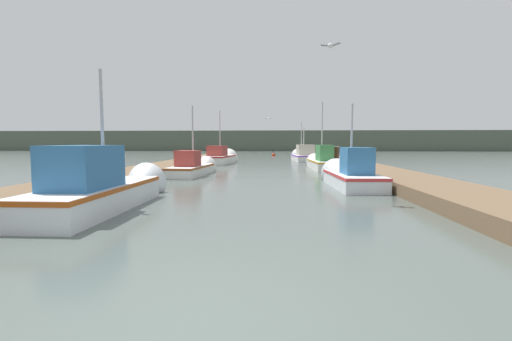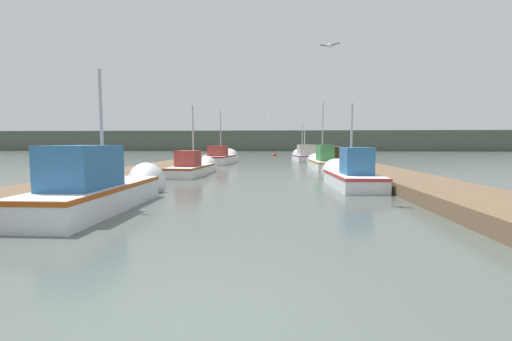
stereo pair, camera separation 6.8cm
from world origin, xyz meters
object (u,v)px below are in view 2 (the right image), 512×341
(fishing_boat_0, at_px, (105,187))
(fishing_boat_5, at_px, (304,156))
(mooring_piling_0, at_px, (308,152))
(seagull_1, at_px, (330,46))
(channel_buoy, at_px, (275,155))
(fishing_boat_6, at_px, (302,154))
(seagull_lead, at_px, (269,119))
(mooring_piling_1, at_px, (337,158))
(mooring_piling_2, at_px, (187,161))
(fishing_boat_2, at_px, (194,167))
(fishing_boat_1, at_px, (349,175))
(fishing_boat_4, at_px, (222,158))
(fishing_boat_3, at_px, (322,161))

(fishing_boat_0, height_order, fishing_boat_5, fishing_boat_0)
(mooring_piling_0, xyz_separation_m, seagull_1, (-2.25, -31.91, 3.83))
(fishing_boat_5, bearing_deg, channel_buoy, 98.87)
(fishing_boat_6, xyz_separation_m, seagull_lead, (-3.30, -8.49, 3.13))
(mooring_piling_1, bearing_deg, fishing_boat_0, -121.89)
(mooring_piling_0, height_order, seagull_lead, seagull_lead)
(fishing_boat_6, distance_m, mooring_piling_2, 17.92)
(fishing_boat_0, bearing_deg, seagull_lead, 78.78)
(fishing_boat_0, xyz_separation_m, mooring_piling_2, (-1.02, 11.76, 0.02))
(fishing_boat_6, bearing_deg, fishing_boat_2, -107.21)
(seagull_lead, bearing_deg, mooring_piling_1, -84.22)
(mooring_piling_2, height_order, seagull_lead, seagull_lead)
(fishing_boat_6, xyz_separation_m, channel_buoy, (-2.94, 6.79, -0.34))
(fishing_boat_0, relative_size, fishing_boat_1, 1.16)
(fishing_boat_0, relative_size, seagull_1, 10.06)
(fishing_boat_4, distance_m, fishing_boat_6, 11.47)
(fishing_boat_3, height_order, fishing_boat_6, fishing_boat_3)
(fishing_boat_6, bearing_deg, mooring_piling_0, 82.10)
(fishing_boat_4, xyz_separation_m, fishing_boat_6, (7.04, 9.06, -0.00))
(seagull_lead, xyz_separation_m, seagull_1, (2.13, -17.83, 0.78))
(fishing_boat_3, bearing_deg, fishing_boat_4, 142.45)
(fishing_boat_0, bearing_deg, fishing_boat_1, 34.01)
(fishing_boat_1, bearing_deg, fishing_boat_6, 87.96)
(mooring_piling_2, bearing_deg, channel_buoy, 77.33)
(fishing_boat_6, xyz_separation_m, mooring_piling_0, (1.08, 5.59, 0.08))
(fishing_boat_5, bearing_deg, mooring_piling_2, -129.79)
(fishing_boat_4, bearing_deg, mooring_piling_1, -30.22)
(seagull_1, bearing_deg, fishing_boat_4, -50.90)
(fishing_boat_2, bearing_deg, seagull_1, -48.94)
(fishing_boat_4, height_order, fishing_boat_6, fishing_boat_4)
(mooring_piling_1, bearing_deg, seagull_1, -101.04)
(fishing_boat_1, relative_size, seagull_1, 8.68)
(fishing_boat_2, bearing_deg, mooring_piling_1, 30.73)
(fishing_boat_6, bearing_deg, fishing_boat_3, -85.94)
(channel_buoy, xyz_separation_m, seagull_lead, (-0.35, -15.28, 3.46))
(fishing_boat_1, distance_m, mooring_piling_2, 10.71)
(fishing_boat_2, xyz_separation_m, fishing_boat_5, (6.79, 14.13, 0.08))
(mooring_piling_0, xyz_separation_m, mooring_piling_2, (-9.15, -21.59, -0.00))
(seagull_1, bearing_deg, mooring_piling_0, -73.72)
(fishing_boat_3, bearing_deg, seagull_lead, 119.46)
(mooring_piling_0, bearing_deg, fishing_boat_4, -119.02)
(fishing_boat_4, relative_size, seagull_lead, 10.87)
(seagull_lead, height_order, seagull_1, seagull_1)
(fishing_boat_5, bearing_deg, seagull_lead, -134.07)
(fishing_boat_1, distance_m, seagull_lead, 15.12)
(mooring_piling_0, relative_size, seagull_lead, 2.02)
(channel_buoy, xyz_separation_m, seagull_1, (1.77, -33.11, 4.24))
(mooring_piling_2, distance_m, seagull_lead, 9.40)
(fishing_boat_0, bearing_deg, mooring_piling_0, 76.09)
(fishing_boat_2, bearing_deg, mooring_piling_0, 75.61)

